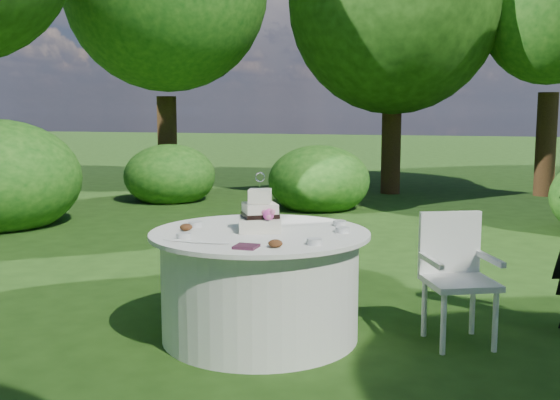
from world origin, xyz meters
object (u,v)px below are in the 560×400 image
object	(u,v)px
napkins	(246,247)
chair	(455,268)
cake	(260,215)
table	(260,284)

from	to	relation	value
napkins	chair	world-z (taller)	chair
napkins	cake	distance (m)	0.60
napkins	table	size ratio (longest dim) A/B	0.09
chair	napkins	bearing A→B (deg)	-143.76
table	cake	size ratio (longest dim) A/B	3.72
cake	chair	world-z (taller)	cake
table	chair	size ratio (longest dim) A/B	1.72
table	chair	bearing A→B (deg)	14.30
napkins	cake	bearing A→B (deg)	100.39
chair	table	bearing A→B (deg)	-165.70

